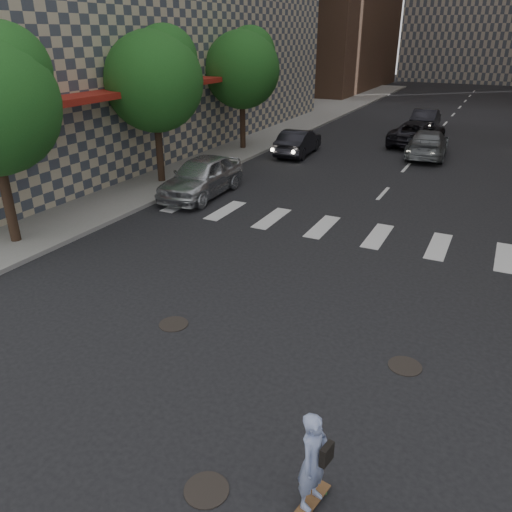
{
  "coord_description": "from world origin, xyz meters",
  "views": [
    {
      "loc": [
        4.31,
        -7.06,
        6.41
      ],
      "look_at": [
        -0.72,
        3.07,
        1.3
      ],
      "focal_mm": 35.0,
      "sensor_mm": 36.0,
      "label": 1
    }
  ],
  "objects_px": {
    "tree_c": "(244,66)",
    "skateboarder": "(314,461)",
    "silver_sedan": "(202,176)",
    "traffic_car_e": "(426,120)",
    "traffic_car_c": "(417,133)",
    "traffic_car_b": "(428,143)",
    "tree_b": "(156,77)",
    "traffic_car_a": "(298,142)"
  },
  "relations": [
    {
      "from": "tree_c",
      "to": "skateboarder",
      "type": "relative_size",
      "value": 3.92
    },
    {
      "from": "silver_sedan",
      "to": "traffic_car_e",
      "type": "height_order",
      "value": "silver_sedan"
    },
    {
      "from": "skateboarder",
      "to": "traffic_car_e",
      "type": "distance_m",
      "value": 32.58
    },
    {
      "from": "traffic_car_c",
      "to": "traffic_car_e",
      "type": "bearing_deg",
      "value": -80.07
    },
    {
      "from": "traffic_car_c",
      "to": "traffic_car_e",
      "type": "distance_m",
      "value": 5.4
    },
    {
      "from": "tree_c",
      "to": "traffic_car_b",
      "type": "height_order",
      "value": "tree_c"
    },
    {
      "from": "tree_b",
      "to": "skateboarder",
      "type": "height_order",
      "value": "tree_b"
    },
    {
      "from": "skateboarder",
      "to": "traffic_car_a",
      "type": "height_order",
      "value": "skateboarder"
    },
    {
      "from": "tree_b",
      "to": "traffic_car_c",
      "type": "xyz_separation_m",
      "value": [
        8.89,
        13.81,
        -3.91
      ]
    },
    {
      "from": "traffic_car_b",
      "to": "traffic_car_c",
      "type": "distance_m",
      "value": 3.14
    },
    {
      "from": "tree_b",
      "to": "traffic_car_e",
      "type": "relative_size",
      "value": 1.44
    },
    {
      "from": "tree_b",
      "to": "traffic_car_c",
      "type": "distance_m",
      "value": 16.88
    },
    {
      "from": "tree_b",
      "to": "traffic_car_e",
      "type": "bearing_deg",
      "value": 66.08
    },
    {
      "from": "tree_b",
      "to": "silver_sedan",
      "type": "bearing_deg",
      "value": -18.19
    },
    {
      "from": "tree_c",
      "to": "silver_sedan",
      "type": "height_order",
      "value": "tree_c"
    },
    {
      "from": "tree_b",
      "to": "traffic_car_e",
      "type": "distance_m",
      "value": 21.36
    },
    {
      "from": "tree_b",
      "to": "silver_sedan",
      "type": "relative_size",
      "value": 1.36
    },
    {
      "from": "skateboarder",
      "to": "traffic_car_e",
      "type": "bearing_deg",
      "value": 106.98
    },
    {
      "from": "silver_sedan",
      "to": "traffic_car_a",
      "type": "height_order",
      "value": "silver_sedan"
    },
    {
      "from": "tree_b",
      "to": "silver_sedan",
      "type": "height_order",
      "value": "tree_b"
    },
    {
      "from": "tree_b",
      "to": "tree_c",
      "type": "xyz_separation_m",
      "value": [
        0.0,
        8.0,
        0.0
      ]
    },
    {
      "from": "tree_c",
      "to": "traffic_car_e",
      "type": "relative_size",
      "value": 1.44
    },
    {
      "from": "skateboarder",
      "to": "traffic_car_a",
      "type": "relative_size",
      "value": 0.39
    },
    {
      "from": "tree_b",
      "to": "traffic_car_b",
      "type": "bearing_deg",
      "value": 47.5
    },
    {
      "from": "tree_c",
      "to": "traffic_car_e",
      "type": "distance_m",
      "value": 14.59
    },
    {
      "from": "skateboarder",
      "to": "traffic_car_e",
      "type": "xyz_separation_m",
      "value": [
        -3.67,
        32.37,
        -0.12
      ]
    },
    {
      "from": "silver_sedan",
      "to": "traffic_car_a",
      "type": "bearing_deg",
      "value": 82.55
    },
    {
      "from": "silver_sedan",
      "to": "tree_b",
      "type": "bearing_deg",
      "value": 159.19
    },
    {
      "from": "traffic_car_a",
      "to": "traffic_car_e",
      "type": "relative_size",
      "value": 0.94
    },
    {
      "from": "traffic_car_a",
      "to": "tree_c",
      "type": "bearing_deg",
      "value": -1.8
    },
    {
      "from": "traffic_car_a",
      "to": "traffic_car_b",
      "type": "distance_m",
      "value": 7.15
    },
    {
      "from": "skateboarder",
      "to": "traffic_car_e",
      "type": "relative_size",
      "value": 0.37
    },
    {
      "from": "tree_b",
      "to": "traffic_car_a",
      "type": "relative_size",
      "value": 1.53
    },
    {
      "from": "traffic_car_b",
      "to": "traffic_car_e",
      "type": "distance_m",
      "value": 8.46
    },
    {
      "from": "tree_c",
      "to": "traffic_car_c",
      "type": "relative_size",
      "value": 1.25
    },
    {
      "from": "silver_sedan",
      "to": "traffic_car_e",
      "type": "xyz_separation_m",
      "value": [
        5.93,
        20.05,
        -0.07
      ]
    },
    {
      "from": "skateboarder",
      "to": "traffic_car_a",
      "type": "distance_m",
      "value": 23.08
    },
    {
      "from": "silver_sedan",
      "to": "traffic_car_c",
      "type": "bearing_deg",
      "value": 64.12
    },
    {
      "from": "tree_c",
      "to": "silver_sedan",
      "type": "distance_m",
      "value": 9.98
    },
    {
      "from": "tree_c",
      "to": "traffic_car_b",
      "type": "bearing_deg",
      "value": 16.05
    },
    {
      "from": "tree_b",
      "to": "traffic_car_b",
      "type": "distance_m",
      "value": 15.24
    },
    {
      "from": "tree_b",
      "to": "silver_sedan",
      "type": "xyz_separation_m",
      "value": [
        2.58,
        -0.85,
        -3.82
      ]
    }
  ]
}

